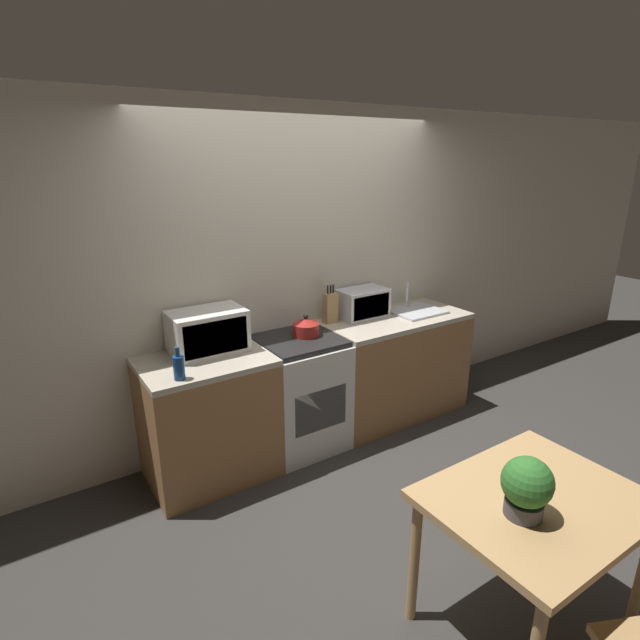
{
  "coord_description": "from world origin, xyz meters",
  "views": [
    {
      "loc": [
        -2.01,
        -2.4,
        2.21
      ],
      "look_at": [
        -0.09,
        0.54,
        1.05
      ],
      "focal_mm": 28.0,
      "sensor_mm": 36.0,
      "label": 1
    }
  ],
  "objects": [
    {
      "name": "knife_block",
      "position": [
        0.2,
        0.82,
        1.03
      ],
      "size": [
        0.11,
        0.07,
        0.32
      ],
      "color": "tan",
      "rests_on": "counter_right_run"
    },
    {
      "name": "counter_right_run",
      "position": [
        0.74,
        0.64,
        0.45
      ],
      "size": [
        1.3,
        0.62,
        0.9
      ],
      "color": "olive",
      "rests_on": "ground_plane"
    },
    {
      "name": "dining_table",
      "position": [
        -0.16,
        -1.36,
        0.65
      ],
      "size": [
        0.96,
        0.76,
        0.74
      ],
      "color": "tan",
      "rests_on": "ground_plane"
    },
    {
      "name": "sink_basin",
      "position": [
        0.99,
        0.65,
        0.92
      ],
      "size": [
        0.44,
        0.38,
        0.24
      ],
      "color": "silver",
      "rests_on": "counter_right_run"
    },
    {
      "name": "toaster_oven",
      "position": [
        0.51,
        0.8,
        1.02
      ],
      "size": [
        0.42,
        0.26,
        0.24
      ],
      "color": "silver",
      "rests_on": "counter_right_run"
    },
    {
      "name": "potted_plant",
      "position": [
        -0.31,
        -1.39,
        0.89
      ],
      "size": [
        0.22,
        0.22,
        0.27
      ],
      "color": "#424247",
      "rests_on": "dining_table"
    },
    {
      "name": "kettle",
      "position": [
        -0.14,
        0.67,
        0.97
      ],
      "size": [
        0.2,
        0.2,
        0.17
      ],
      "color": "maroon",
      "rests_on": "stove_range"
    },
    {
      "name": "wall_back",
      "position": [
        0.0,
        0.98,
        1.3
      ],
      "size": [
        10.0,
        0.06,
        2.6
      ],
      "color": "beige",
      "rests_on": "ground_plane"
    },
    {
      "name": "stove_range",
      "position": [
        -0.22,
        0.64,
        0.45
      ],
      "size": [
        0.62,
        0.62,
        0.9
      ],
      "color": "silver",
      "rests_on": "ground_plane"
    },
    {
      "name": "bottle",
      "position": [
        -1.2,
        0.42,
        0.98
      ],
      "size": [
        0.07,
        0.07,
        0.21
      ],
      "color": "navy",
      "rests_on": "counter_left_run"
    },
    {
      "name": "microwave",
      "position": [
        -0.88,
        0.76,
        1.05
      ],
      "size": [
        0.51,
        0.33,
        0.3
      ],
      "color": "silver",
      "rests_on": "counter_left_run"
    },
    {
      "name": "ground_plane",
      "position": [
        0.0,
        0.0,
        0.0
      ],
      "size": [
        16.0,
        16.0,
        0.0
      ],
      "primitive_type": "plane",
      "color": "#33302D"
    },
    {
      "name": "counter_left_run",
      "position": [
        -0.96,
        0.64,
        0.45
      ],
      "size": [
        0.87,
        0.62,
        0.9
      ],
      "color": "olive",
      "rests_on": "ground_plane"
    }
  ]
}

